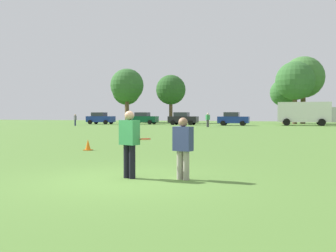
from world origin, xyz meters
TOP-DOWN VIEW (x-y plane):
  - ground_plane at (0.00, 0.00)m, footprint 154.46×154.46m
  - player_thrower at (-0.02, 0.34)m, footprint 0.53×0.41m
  - player_defender at (1.30, 0.57)m, footprint 0.50×0.35m
  - frisbee at (0.38, 0.42)m, footprint 0.27×0.27m
  - traffic_cone at (-4.75, 6.55)m, footprint 0.32×0.32m
  - parked_car_near_left at (-24.76, 45.03)m, footprint 4.24×2.29m
  - parked_car_mid_left at (-18.23, 46.68)m, footprint 4.24×2.29m
  - parked_car_center at (-11.60, 45.38)m, footprint 4.24×2.29m
  - parked_car_mid_right at (-4.24, 44.64)m, footprint 4.24×2.29m
  - box_truck at (5.57, 47.36)m, footprint 8.55×3.15m
  - bystander_far_jogger at (-24.22, 36.96)m, footprint 0.49×0.45m
  - bystander_field_marshal at (-6.24, 37.70)m, footprint 0.52×0.53m
  - tree_west_oak at (-26.39, 58.35)m, footprint 5.26×5.26m
  - tree_west_maple at (-24.88, 55.32)m, footprint 5.97×5.97m
  - tree_center_elm at (-16.54, 55.02)m, footprint 5.10×5.10m
  - tree_east_birch at (2.02, 58.01)m, footprint 4.50×4.50m
  - tree_east_oak at (3.76, 54.85)m, footprint 5.98×5.98m
  - tree_far_east_pine at (5.02, 57.89)m, footprint 6.68×6.68m

SIDE VIEW (x-z plane):
  - ground_plane at x=0.00m, z-range 0.00..0.00m
  - traffic_cone at x=-4.75m, z-range -0.01..0.47m
  - player_defender at x=1.30m, z-range 0.09..1.60m
  - bystander_far_jogger at x=-24.22m, z-range 0.10..1.65m
  - parked_car_near_left at x=-24.76m, z-range 0.01..1.83m
  - parked_car_mid_left at x=-18.23m, z-range 0.01..1.83m
  - parked_car_center at x=-11.60m, z-range 0.01..1.83m
  - parked_car_mid_right at x=-4.24m, z-range 0.01..1.83m
  - player_thrower at x=-0.02m, z-range 0.11..1.78m
  - bystander_field_marshal at x=-6.24m, z-range 0.11..1.82m
  - frisbee at x=0.38m, z-range 0.94..1.02m
  - box_truck at x=5.57m, z-range 0.16..3.34m
  - tree_east_birch at x=2.02m, z-range 1.37..8.69m
  - tree_center_elm at x=-16.54m, z-range 1.56..9.84m
  - tree_west_oak at x=-26.39m, z-range 1.61..10.15m
  - tree_west_maple at x=-24.88m, z-range 1.82..11.52m
  - tree_east_oak at x=3.76m, z-range 1.83..11.55m
  - tree_far_east_pine at x=5.02m, z-range 2.04..12.88m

